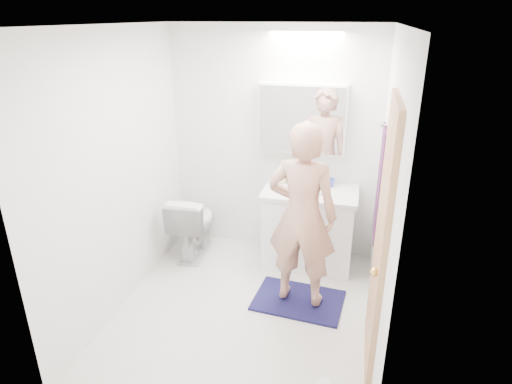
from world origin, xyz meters
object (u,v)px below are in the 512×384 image
(toilet, at_px, (193,224))
(toothbrush_cup, at_px, (330,183))
(soap_bottle_a, at_px, (282,172))
(soap_bottle_b, at_px, (301,175))
(medicine_cabinet, at_px, (302,119))
(person, at_px, (302,216))
(vanity_cabinet, at_px, (309,229))

(toilet, bearing_deg, toothbrush_cup, -171.24)
(soap_bottle_a, relative_size, soap_bottle_b, 1.27)
(medicine_cabinet, distance_m, toilet, 1.61)
(person, distance_m, toothbrush_cup, 0.91)
(vanity_cabinet, distance_m, toilet, 1.24)
(toilet, bearing_deg, person, 151.58)
(soap_bottle_a, xyz_separation_m, soap_bottle_b, (0.19, 0.03, -0.02))
(vanity_cabinet, distance_m, person, 0.88)
(vanity_cabinet, bearing_deg, toothbrush_cup, 41.44)
(soap_bottle_a, bearing_deg, medicine_cabinet, 18.47)
(person, distance_m, soap_bottle_a, 0.94)
(medicine_cabinet, height_order, soap_bottle_a, medicine_cabinet)
(toilet, xyz_separation_m, person, (1.25, -0.62, 0.51))
(vanity_cabinet, height_order, soap_bottle_a, soap_bottle_a)
(person, bearing_deg, toothbrush_cup, -95.42)
(toilet, height_order, soap_bottle_b, soap_bottle_b)
(toilet, height_order, soap_bottle_a, soap_bottle_a)
(toilet, relative_size, toothbrush_cup, 7.75)
(soap_bottle_b, xyz_separation_m, toothbrush_cup, (0.31, -0.02, -0.05))
(soap_bottle_b, bearing_deg, medicine_cabinet, 114.91)
(toilet, distance_m, person, 1.49)
(vanity_cabinet, distance_m, soap_bottle_b, 0.57)
(soap_bottle_a, bearing_deg, vanity_cabinet, -24.94)
(vanity_cabinet, height_order, medicine_cabinet, medicine_cabinet)
(soap_bottle_b, bearing_deg, toothbrush_cup, -3.69)
(medicine_cabinet, distance_m, soap_bottle_b, 0.59)
(person, relative_size, toothbrush_cup, 17.80)
(vanity_cabinet, xyz_separation_m, toilet, (-1.24, -0.11, -0.03))
(person, relative_size, soap_bottle_a, 7.10)
(person, distance_m, soap_bottle_b, 0.92)
(vanity_cabinet, bearing_deg, medicine_cabinet, 124.22)
(medicine_cabinet, relative_size, person, 0.53)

